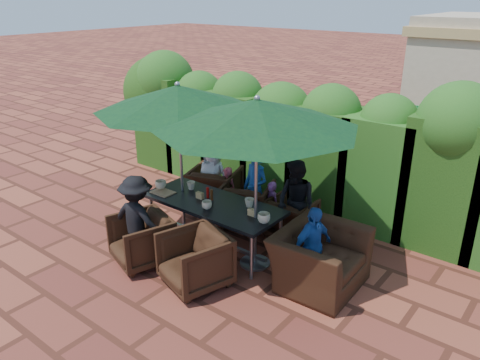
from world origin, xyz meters
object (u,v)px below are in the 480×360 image
Objects in this scene: chair_end_right at (320,250)px; chair_far_left at (215,186)px; chair_near_left at (141,238)px; umbrella_right at (257,114)px; chair_far_mid at (247,201)px; chair_far_right at (291,216)px; chair_near_right at (195,258)px; dining_table at (213,207)px; umbrella_left at (178,98)px.

chair_far_left is at bearing 68.50° from chair_end_right.
umbrella_right is at bearing 54.79° from chair_near_left.
chair_far_mid reaches higher than chair_far_right.
chair_near_left is at bearing -159.15° from chair_near_right.
dining_table is 2.57× the size of chair_far_left.
chair_far_right is at bearing 166.48° from chair_far_mid.
umbrella_right is 2.44m from chair_near_left.
umbrella_right is at bearing -0.63° from dining_table.
chair_end_right is at bearing 55.86° from chair_near_right.
chair_end_right reaches higher than chair_far_mid.
chair_far_mid is at bearing 151.95° from chair_far_left.
umbrella_right reaches higher than chair_end_right.
umbrella_left is at bearing 177.89° from umbrella_right.
umbrella_right is 3.81× the size of chair_far_right.
umbrella_left is 2.09m from chair_near_left.
chair_far_left is 0.72× the size of chair_end_right.
chair_near_left is at bearing 81.97° from chair_far_left.
chair_far_left reaches higher than chair_near_right.
chair_end_right reaches higher than chair_near_left.
chair_far_left reaches higher than chair_far_mid.
chair_far_left is (-1.70, 1.08, -1.79)m from umbrella_right.
chair_near_right is (-0.32, -0.90, -1.81)m from umbrella_right.
umbrella_right is 3.20× the size of chair_far_left.
umbrella_left reaches higher than chair_far_left.
chair_near_left is at bearing 57.92° from chair_far_right.
umbrella_left is at bearing 176.15° from dining_table.
chair_near_right is (1.37, -1.98, -0.02)m from chair_far_left.
chair_near_right is at bearing 82.24° from chair_far_right.
chair_far_left is 2.41m from chair_near_right.
chair_end_right is (2.44, 0.07, -1.70)m from umbrella_left.
umbrella_right is at bearing 95.62° from chair_end_right.
umbrella_left reaches higher than chair_end_right.
dining_table is 0.80× the size of umbrella_right.
chair_far_right is at bearing 53.89° from dining_table.
chair_far_mid is 0.69× the size of chair_end_right.
umbrella_left is at bearing 157.39° from chair_near_right.
chair_far_mid is 2.01m from chair_end_right.
chair_near_left is (-0.52, -0.98, -0.28)m from dining_table.
chair_near_right reaches higher than chair_far_mid.
chair_far_right is at bearing 99.24° from chair_near_right.
umbrella_right is 3.33× the size of chair_far_mid.
umbrella_right reaches higher than dining_table.
chair_far_left is 1.04× the size of chair_far_mid.
dining_table is 2.75× the size of chair_near_left.
chair_far_right is (-0.05, 1.03, -1.86)m from umbrella_right.
umbrella_left is 2.11× the size of chair_end_right.
chair_near_right is 0.69× the size of chair_end_right.
umbrella_left is 1.48m from umbrella_right.
chair_far_mid is 1.00× the size of chair_near_right.
chair_near_right is (-0.27, -1.93, 0.05)m from chair_far_right.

